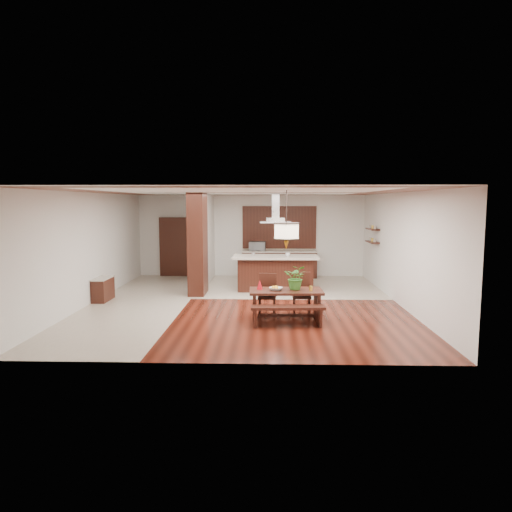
{
  "coord_description": "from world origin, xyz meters",
  "views": [
    {
      "loc": [
        0.63,
        -11.69,
        2.63
      ],
      "look_at": [
        0.3,
        0.0,
        1.25
      ],
      "focal_mm": 32.0,
      "sensor_mm": 36.0,
      "label": 1
    }
  ],
  "objects_px": {
    "microwave": "(257,246)",
    "foliage_plant": "(296,277)",
    "pendant_lantern": "(286,220)",
    "fruit_bowl": "(276,289)",
    "kitchen_island": "(275,273)",
    "dining_bench": "(288,316)",
    "dining_chair_left": "(267,294)",
    "hallway_console": "(103,289)",
    "island_cup": "(288,255)",
    "dining_table": "(286,298)",
    "range_hood": "(276,208)",
    "dining_chair_right": "(302,294)"
  },
  "relations": [
    {
      "from": "dining_bench",
      "to": "island_cup",
      "type": "distance_m",
      "value": 3.99
    },
    {
      "from": "dining_bench",
      "to": "dining_chair_left",
      "type": "height_order",
      "value": "dining_chair_left"
    },
    {
      "from": "dining_chair_left",
      "to": "pendant_lantern",
      "type": "bearing_deg",
      "value": -46.08
    },
    {
      "from": "dining_table",
      "to": "microwave",
      "type": "relative_size",
      "value": 2.94
    },
    {
      "from": "pendant_lantern",
      "to": "range_hood",
      "type": "height_order",
      "value": "same"
    },
    {
      "from": "kitchen_island",
      "to": "pendant_lantern",
      "type": "bearing_deg",
      "value": -86.65
    },
    {
      "from": "dining_chair_left",
      "to": "microwave",
      "type": "height_order",
      "value": "microwave"
    },
    {
      "from": "hallway_console",
      "to": "island_cup",
      "type": "relative_size",
      "value": 6.97
    },
    {
      "from": "dining_chair_left",
      "to": "range_hood",
      "type": "bearing_deg",
      "value": 88.17
    },
    {
      "from": "island_cup",
      "to": "microwave",
      "type": "xyz_separation_m",
      "value": [
        -0.96,
        2.52,
        0.01
      ]
    },
    {
      "from": "microwave",
      "to": "foliage_plant",
      "type": "bearing_deg",
      "value": -75.54
    },
    {
      "from": "dining_table",
      "to": "fruit_bowl",
      "type": "distance_m",
      "value": 0.32
    },
    {
      "from": "island_cup",
      "to": "dining_table",
      "type": "bearing_deg",
      "value": -93.0
    },
    {
      "from": "dining_chair_left",
      "to": "fruit_bowl",
      "type": "height_order",
      "value": "dining_chair_left"
    },
    {
      "from": "dining_chair_right",
      "to": "kitchen_island",
      "type": "xyz_separation_m",
      "value": [
        -0.58,
        2.91,
        0.05
      ]
    },
    {
      "from": "microwave",
      "to": "dining_bench",
      "type": "bearing_deg",
      "value": -78.32
    },
    {
      "from": "dining_table",
      "to": "dining_chair_left",
      "type": "distance_m",
      "value": 0.64
    },
    {
      "from": "island_cup",
      "to": "microwave",
      "type": "height_order",
      "value": "microwave"
    },
    {
      "from": "foliage_plant",
      "to": "microwave",
      "type": "bearing_deg",
      "value": 99.95
    },
    {
      "from": "hallway_console",
      "to": "island_cup",
      "type": "bearing_deg",
      "value": 16.43
    },
    {
      "from": "pendant_lantern",
      "to": "microwave",
      "type": "bearing_deg",
      "value": 97.69
    },
    {
      "from": "island_cup",
      "to": "dining_chair_left",
      "type": "bearing_deg",
      "value": -101.95
    },
    {
      "from": "hallway_console",
      "to": "kitchen_island",
      "type": "xyz_separation_m",
      "value": [
        4.64,
        1.59,
        0.22
      ]
    },
    {
      "from": "dining_bench",
      "to": "microwave",
      "type": "xyz_separation_m",
      "value": [
        -0.81,
        6.41,
        0.88
      ]
    },
    {
      "from": "fruit_bowl",
      "to": "microwave",
      "type": "relative_size",
      "value": 0.5
    },
    {
      "from": "hallway_console",
      "to": "range_hood",
      "type": "height_order",
      "value": "range_hood"
    },
    {
      "from": "dining_table",
      "to": "dining_bench",
      "type": "relative_size",
      "value": 1.05
    },
    {
      "from": "dining_chair_left",
      "to": "kitchen_island",
      "type": "distance_m",
      "value": 2.94
    },
    {
      "from": "range_hood",
      "to": "microwave",
      "type": "height_order",
      "value": "range_hood"
    },
    {
      "from": "dining_bench",
      "to": "kitchen_island",
      "type": "distance_m",
      "value": 4.02
    },
    {
      "from": "foliage_plant",
      "to": "range_hood",
      "type": "bearing_deg",
      "value": 97.03
    },
    {
      "from": "kitchen_island",
      "to": "dining_chair_right",
      "type": "bearing_deg",
      "value": -78.54
    },
    {
      "from": "dining_bench",
      "to": "dining_chair_right",
      "type": "relative_size",
      "value": 1.61
    },
    {
      "from": "hallway_console",
      "to": "dining_chair_left",
      "type": "distance_m",
      "value": 4.61
    },
    {
      "from": "pendant_lantern",
      "to": "hallway_console",
      "type": "bearing_deg",
      "value": 159.28
    },
    {
      "from": "hallway_console",
      "to": "dining_chair_left",
      "type": "relative_size",
      "value": 0.93
    },
    {
      "from": "dining_bench",
      "to": "range_hood",
      "type": "bearing_deg",
      "value": 92.98
    },
    {
      "from": "dining_chair_right",
      "to": "pendant_lantern",
      "type": "bearing_deg",
      "value": -126.39
    },
    {
      "from": "dining_table",
      "to": "island_cup",
      "type": "relative_size",
      "value": 13.1
    },
    {
      "from": "kitchen_island",
      "to": "foliage_plant",
      "type": "bearing_deg",
      "value": -82.78
    },
    {
      "from": "dining_table",
      "to": "foliage_plant",
      "type": "height_order",
      "value": "foliage_plant"
    },
    {
      "from": "dining_chair_right",
      "to": "fruit_bowl",
      "type": "xyz_separation_m",
      "value": [
        -0.61,
        -0.57,
        0.22
      ]
    },
    {
      "from": "dining_chair_left",
      "to": "fruit_bowl",
      "type": "relative_size",
      "value": 3.36
    },
    {
      "from": "range_hood",
      "to": "microwave",
      "type": "xyz_separation_m",
      "value": [
        -0.6,
        2.4,
        -1.36
      ]
    },
    {
      "from": "foliage_plant",
      "to": "kitchen_island",
      "type": "relative_size",
      "value": 0.22
    },
    {
      "from": "pendant_lantern",
      "to": "fruit_bowl",
      "type": "bearing_deg",
      "value": -164.54
    },
    {
      "from": "kitchen_island",
      "to": "hallway_console",
      "type": "bearing_deg",
      "value": -160.9
    },
    {
      "from": "foliage_plant",
      "to": "range_hood",
      "type": "relative_size",
      "value": 0.62
    },
    {
      "from": "dining_table",
      "to": "dining_chair_right",
      "type": "height_order",
      "value": "dining_chair_right"
    },
    {
      "from": "pendant_lantern",
      "to": "foliage_plant",
      "type": "relative_size",
      "value": 2.35
    }
  ]
}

